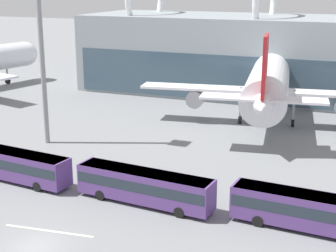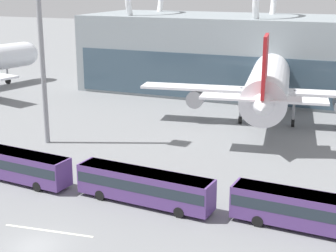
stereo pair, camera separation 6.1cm
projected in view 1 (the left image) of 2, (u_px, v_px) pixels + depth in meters
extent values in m
plane|color=slate|center=(36.00, 246.00, 40.56)|extent=(440.00, 440.00, 0.00)
sphere|color=silver|center=(26.00, 54.00, 106.84)|extent=(4.88, 4.88, 4.88)
cylinder|color=gray|center=(7.00, 70.00, 103.69)|extent=(0.36, 0.36, 4.53)
cylinder|color=black|center=(8.00, 81.00, 104.31)|extent=(0.69, 1.17, 1.10)
cylinder|color=white|center=(269.00, 82.00, 74.66)|extent=(10.29, 30.37, 5.79)
sphere|color=white|center=(273.00, 66.00, 88.63)|extent=(5.67, 5.67, 5.67)
cone|color=white|center=(263.00, 105.00, 60.70)|extent=(6.43, 7.31, 5.50)
cube|color=white|center=(268.00, 91.00, 73.24)|extent=(36.95, 9.20, 0.35)
cylinder|color=gray|center=(196.00, 98.00, 75.95)|extent=(3.07, 4.07, 2.53)
cube|color=red|center=(265.00, 66.00, 60.16)|extent=(1.17, 5.07, 7.24)
cube|color=white|center=(263.00, 99.00, 61.22)|extent=(15.35, 5.47, 0.28)
cylinder|color=gray|center=(271.00, 89.00, 84.86)|extent=(0.36, 0.36, 4.93)
cylinder|color=black|center=(270.00, 103.00, 85.53)|extent=(0.61, 1.16, 1.10)
cylinder|color=gray|center=(241.00, 103.00, 74.63)|extent=(0.36, 0.36, 4.93)
cylinder|color=black|center=(240.00, 120.00, 75.30)|extent=(0.61, 1.16, 1.10)
cylinder|color=gray|center=(294.00, 106.00, 72.95)|extent=(0.36, 0.36, 4.93)
cylinder|color=black|center=(293.00, 123.00, 73.62)|extent=(0.61, 1.16, 1.10)
cube|color=#56387A|center=(13.00, 164.00, 53.42)|extent=(13.64, 3.81, 2.82)
cube|color=#232D38|center=(13.00, 162.00, 53.35)|extent=(13.37, 3.82, 0.99)
cube|color=silver|center=(12.00, 152.00, 53.06)|extent=(13.23, 3.70, 0.12)
cylinder|color=black|center=(53.00, 179.00, 52.89)|extent=(1.02, 0.40, 1.00)
cylinder|color=black|center=(37.00, 187.00, 50.91)|extent=(1.02, 0.40, 1.00)
cube|color=#56387A|center=(144.00, 186.00, 47.74)|extent=(13.61, 3.59, 2.82)
cube|color=#232D38|center=(144.00, 183.00, 47.66)|extent=(13.35, 3.60, 0.99)
cube|color=silver|center=(144.00, 172.00, 47.37)|extent=(13.21, 3.49, 0.12)
cylinder|color=black|center=(190.00, 203.00, 47.27)|extent=(1.02, 0.38, 1.00)
cylinder|color=black|center=(179.00, 212.00, 45.28)|extent=(1.02, 0.38, 1.00)
cylinder|color=black|center=(114.00, 187.00, 50.89)|extent=(1.02, 0.38, 1.00)
cylinder|color=black|center=(100.00, 195.00, 48.90)|extent=(1.02, 0.38, 1.00)
cube|color=#56387A|center=(312.00, 211.00, 42.54)|extent=(13.58, 3.34, 2.82)
cube|color=#232D38|center=(312.00, 208.00, 42.46)|extent=(13.32, 3.35, 0.99)
cube|color=silver|center=(313.00, 196.00, 42.17)|extent=(13.18, 3.24, 0.12)
cylinder|color=black|center=(265.00, 210.00, 45.64)|extent=(1.02, 0.36, 1.00)
cylinder|color=black|center=(258.00, 221.00, 43.63)|extent=(1.02, 0.36, 1.00)
cylinder|color=gray|center=(40.00, 31.00, 62.64)|extent=(0.63, 0.63, 28.46)
cube|color=silver|center=(49.00, 231.00, 43.00)|extent=(8.05, 1.18, 0.01)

